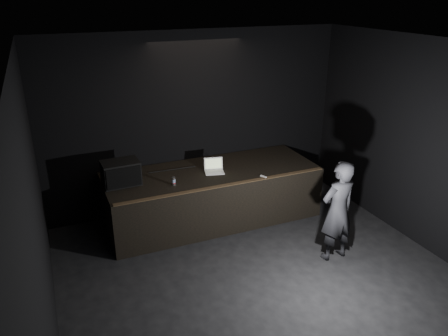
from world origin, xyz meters
name	(u,v)px	position (x,y,z in m)	size (l,w,h in m)	color
ground	(282,303)	(0.00, 0.00, 0.00)	(7.00, 7.00, 0.00)	black
room_walls	(290,173)	(0.00, 0.00, 2.02)	(6.10, 7.10, 3.52)	black
stage_riser	(212,195)	(0.00, 2.73, 0.50)	(4.00, 1.50, 1.00)	black
riser_lip	(227,185)	(0.00, 2.02, 1.01)	(3.92, 0.10, 0.01)	brown
stage_monitor	(121,173)	(-1.67, 2.79, 1.21)	(0.65, 0.49, 0.42)	black
cable	(172,170)	(-0.67, 3.05, 1.01)	(0.02, 0.02, 0.90)	black
laptop	(214,168)	(0.03, 2.69, 1.06)	(0.41, 0.39, 0.24)	silver
beer_can	(174,181)	(-0.84, 2.38, 1.08)	(0.06, 0.06, 0.15)	silver
plastic_cup	(216,160)	(0.23, 3.09, 1.06)	(0.09, 0.09, 0.11)	white
wii_remote	(263,177)	(0.75, 2.08, 1.01)	(0.03, 0.14, 0.03)	white
person	(337,211)	(1.37, 0.69, 0.86)	(0.63, 0.41, 1.72)	black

